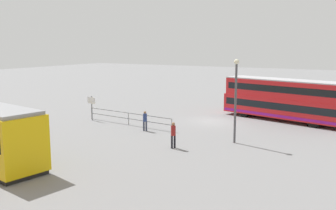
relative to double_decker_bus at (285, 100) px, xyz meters
name	(u,v)px	position (x,y,z in m)	size (l,w,h in m)	color
ground_plane	(214,121)	(5.48, 3.54, -1.95)	(160.00, 160.00, 0.00)	gray
double_decker_bus	(285,100)	(0.00, 0.00, 0.00)	(12.03, 5.36, 3.80)	red
pedestrian_near_railing	(145,120)	(8.86, 9.90, -1.01)	(0.37, 0.37, 1.64)	#33384C
pedestrian_crossing	(173,133)	(4.39, 13.30, -0.91)	(0.44, 0.44, 1.79)	black
pedestrian_railing	(128,116)	(11.41, 8.62, -1.20)	(9.27, 1.06, 1.08)	gray
info_sign	(92,104)	(15.50, 8.67, -0.40)	(1.02, 0.23, 2.27)	slate
street_lamp	(236,94)	(1.27, 9.90, 1.58)	(0.36, 0.36, 5.95)	#4C4C51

